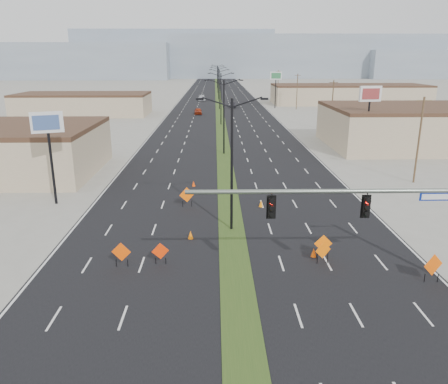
{
  "coord_description": "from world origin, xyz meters",
  "views": [
    {
      "loc": [
        -1.24,
        -19.52,
        12.69
      ],
      "look_at": [
        -0.59,
        11.45,
        3.2
      ],
      "focal_mm": 35.0,
      "sensor_mm": 36.0,
      "label": 1
    }
  ],
  "objects_px": {
    "streetlight_5": "(218,78)",
    "car_left": "(198,111)",
    "cone_1": "(314,253)",
    "signal_mast": "(400,214)",
    "construction_sign_1": "(160,252)",
    "construction_sign_4": "(323,244)",
    "construction_sign_2": "(187,195)",
    "construction_sign_3": "(323,251)",
    "streetlight_4": "(218,82)",
    "streetlight_1": "(224,115)",
    "cone_0": "(191,235)",
    "cone_2": "(261,203)",
    "cone_3": "(194,184)",
    "pole_sign_east_far": "(276,78)",
    "car_far": "(202,98)",
    "streetlight_2": "(221,97)",
    "streetlight_0": "(232,161)",
    "pole_sign_west": "(48,130)",
    "streetlight_3": "(219,88)",
    "car_mid": "(233,105)",
    "construction_sign_5": "(433,266)",
    "streetlight_6": "(217,76)",
    "pole_sign_east_near": "(370,99)",
    "construction_sign_0": "(121,253)"
  },
  "relations": [
    {
      "from": "streetlight_5",
      "to": "cone_1",
      "type": "relative_size",
      "value": 16.07
    },
    {
      "from": "construction_sign_4",
      "to": "construction_sign_5",
      "type": "height_order",
      "value": "construction_sign_5"
    },
    {
      "from": "car_left",
      "to": "construction_sign_2",
      "type": "xyz_separation_m",
      "value": [
        1.45,
        -67.69,
        0.34
      ]
    },
    {
      "from": "construction_sign_2",
      "to": "construction_sign_3",
      "type": "relative_size",
      "value": 1.2
    },
    {
      "from": "car_left",
      "to": "cone_1",
      "type": "height_order",
      "value": "car_left"
    },
    {
      "from": "streetlight_5",
      "to": "construction_sign_0",
      "type": "bearing_deg",
      "value": -92.82
    },
    {
      "from": "streetlight_5",
      "to": "streetlight_6",
      "type": "bearing_deg",
      "value": 90.0
    },
    {
      "from": "streetlight_0",
      "to": "car_far",
      "type": "relative_size",
      "value": 1.82
    },
    {
      "from": "streetlight_6",
      "to": "construction_sign_3",
      "type": "xyz_separation_m",
      "value": [
        5.65,
        -174.06,
        -4.54
      ]
    },
    {
      "from": "streetlight_2",
      "to": "car_left",
      "type": "distance_m",
      "value": 18.49
    },
    {
      "from": "construction_sign_1",
      "to": "construction_sign_4",
      "type": "xyz_separation_m",
      "value": [
        10.64,
        0.75,
        0.09
      ]
    },
    {
      "from": "pole_sign_east_far",
      "to": "streetlight_1",
      "type": "bearing_deg",
      "value": -95.43
    },
    {
      "from": "cone_2",
      "to": "cone_3",
      "type": "xyz_separation_m",
      "value": [
        -6.31,
        6.67,
        -0.02
      ]
    },
    {
      "from": "construction_sign_1",
      "to": "streetlight_1",
      "type": "bearing_deg",
      "value": 69.4
    },
    {
      "from": "car_mid",
      "to": "pole_sign_east_far",
      "type": "distance_m",
      "value": 13.32
    },
    {
      "from": "streetlight_5",
      "to": "car_left",
      "type": "bearing_deg",
      "value": -94.45
    },
    {
      "from": "pole_sign_east_near",
      "to": "pole_sign_east_far",
      "type": "bearing_deg",
      "value": 84.84
    },
    {
      "from": "construction_sign_3",
      "to": "construction_sign_5",
      "type": "relative_size",
      "value": 0.83
    },
    {
      "from": "streetlight_4",
      "to": "cone_0",
      "type": "relative_size",
      "value": 15.47
    },
    {
      "from": "streetlight_1",
      "to": "pole_sign_west",
      "type": "bearing_deg",
      "value": -126.43
    },
    {
      "from": "streetlight_4",
      "to": "cone_1",
      "type": "bearing_deg",
      "value": -87.41
    },
    {
      "from": "car_mid",
      "to": "construction_sign_4",
      "type": "xyz_separation_m",
      "value": [
        2.24,
        -92.74,
        0.25
      ]
    },
    {
      "from": "car_far",
      "to": "construction_sign_1",
      "type": "relative_size",
      "value": 3.74
    },
    {
      "from": "construction_sign_5",
      "to": "pole_sign_east_near",
      "type": "distance_m",
      "value": 36.59
    },
    {
      "from": "car_left",
      "to": "pole_sign_east_far",
      "type": "xyz_separation_m",
      "value": [
        20.06,
        12.96,
        6.95
      ]
    },
    {
      "from": "cone_1",
      "to": "signal_mast",
      "type": "bearing_deg",
      "value": -56.7
    },
    {
      "from": "cone_0",
      "to": "streetlight_5",
      "type": "bearing_deg",
      "value": 88.76
    },
    {
      "from": "car_left",
      "to": "car_mid",
      "type": "relative_size",
      "value": 1.02
    },
    {
      "from": "streetlight_1",
      "to": "construction_sign_5",
      "type": "relative_size",
      "value": 5.52
    },
    {
      "from": "cone_3",
      "to": "pole_sign_west",
      "type": "height_order",
      "value": "pole_sign_west"
    },
    {
      "from": "car_left",
      "to": "pole_sign_west",
      "type": "distance_m",
      "value": 67.6
    },
    {
      "from": "construction_sign_1",
      "to": "pole_sign_west",
      "type": "height_order",
      "value": "pole_sign_west"
    },
    {
      "from": "streetlight_4",
      "to": "streetlight_6",
      "type": "height_order",
      "value": "same"
    },
    {
      "from": "cone_2",
      "to": "streetlight_2",
      "type": "bearing_deg",
      "value": 93.2
    },
    {
      "from": "streetlight_4",
      "to": "construction_sign_1",
      "type": "distance_m",
      "value": 118.1
    },
    {
      "from": "streetlight_5",
      "to": "construction_sign_4",
      "type": "bearing_deg",
      "value": -87.68
    },
    {
      "from": "streetlight_1",
      "to": "cone_0",
      "type": "bearing_deg",
      "value": -95.88
    },
    {
      "from": "car_left",
      "to": "construction_sign_5",
      "type": "height_order",
      "value": "construction_sign_5"
    },
    {
      "from": "streetlight_1",
      "to": "construction_sign_2",
      "type": "bearing_deg",
      "value": -99.45
    },
    {
      "from": "streetlight_5",
      "to": "construction_sign_2",
      "type": "xyz_separation_m",
      "value": [
        -3.76,
        -134.57,
        -4.34
      ]
    },
    {
      "from": "streetlight_1",
      "to": "construction_sign_4",
      "type": "bearing_deg",
      "value": -79.96
    },
    {
      "from": "streetlight_4",
      "to": "car_far",
      "type": "height_order",
      "value": "streetlight_4"
    },
    {
      "from": "construction_sign_1",
      "to": "pole_sign_east_near",
      "type": "relative_size",
      "value": 0.16
    },
    {
      "from": "car_left",
      "to": "cone_2",
      "type": "bearing_deg",
      "value": -85.43
    },
    {
      "from": "construction_sign_4",
      "to": "pole_sign_east_near",
      "type": "bearing_deg",
      "value": 65.03
    },
    {
      "from": "streetlight_1",
      "to": "construction_sign_4",
      "type": "height_order",
      "value": "streetlight_1"
    },
    {
      "from": "streetlight_4",
      "to": "construction_sign_4",
      "type": "bearing_deg",
      "value": -87.13
    },
    {
      "from": "streetlight_3",
      "to": "pole_sign_west",
      "type": "height_order",
      "value": "streetlight_3"
    },
    {
      "from": "signal_mast",
      "to": "construction_sign_5",
      "type": "bearing_deg",
      "value": 24.78
    },
    {
      "from": "construction_sign_3",
      "to": "pole_sign_east_far",
      "type": "height_order",
      "value": "pole_sign_east_far"
    }
  ]
}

